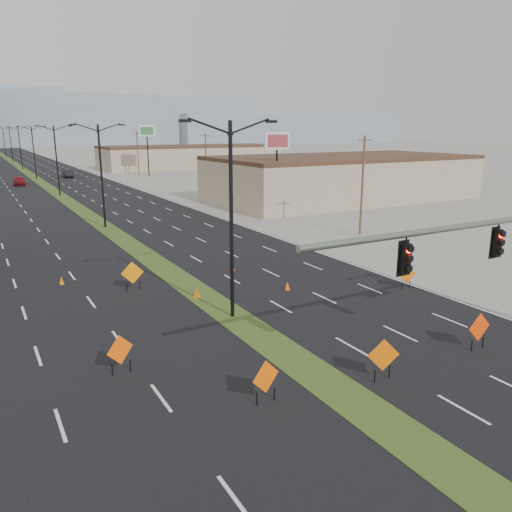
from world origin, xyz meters
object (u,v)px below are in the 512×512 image
construction_sign_2 (132,274)px  construction_sign_3 (383,356)px  construction_sign_0 (120,351)px  streetlight_3 (34,151)px  streetlight_6 (4,141)px  car_mid (68,174)px  streetlight_4 (20,146)px  pole_sign_east_far (147,134)px  cone_3 (61,280)px  streetlight_0 (231,215)px  streetlight_5 (11,144)px  construction_sign_4 (479,329)px  streetlight_1 (101,173)px  construction_sign_1 (266,378)px  cone_2 (232,267)px  cone_1 (287,286)px  cone_0 (197,292)px  construction_sign_5 (407,275)px  car_left (19,181)px  streetlight_2 (56,158)px

construction_sign_2 → construction_sign_3: 16.74m
construction_sign_0 → streetlight_3: bearing=63.3°
streetlight_6 → car_mid: size_ratio=2.10×
streetlight_6 → construction_sign_2: size_ratio=5.48×
streetlight_4 → pole_sign_east_far: size_ratio=0.98×
cone_3 → pole_sign_east_far: bearing=68.0°
streetlight_4 → cone_3: streetlight_4 is taller
streetlight_0 → streetlight_5: (0.00, 140.00, 0.00)m
streetlight_3 → streetlight_5: size_ratio=1.00×
construction_sign_2 → construction_sign_4: construction_sign_2 is taller
streetlight_1 → construction_sign_1: streetlight_1 is taller
streetlight_1 → streetlight_6: size_ratio=1.00×
streetlight_4 → construction_sign_3: 121.10m
pole_sign_east_far → cone_2: bearing=-103.3°
construction_sign_1 → cone_2: 17.32m
construction_sign_2 → cone_3: 5.09m
construction_sign_1 → pole_sign_east_far: size_ratio=0.16×
construction_sign_4 → cone_3: size_ratio=3.25×
streetlight_5 → car_mid: 55.57m
streetlight_5 → cone_1: bearing=-87.9°
streetlight_4 → construction_sign_2: 105.26m
construction_sign_1 → car_mid: bearing=71.3°
streetlight_1 → pole_sign_east_far: (21.19, 51.91, 3.01)m
cone_0 → construction_sign_5: bearing=-21.8°
construction_sign_2 → construction_sign_5: size_ratio=1.22×
streetlight_3 → construction_sign_4: streetlight_3 is taller
car_mid → cone_1: bearing=-88.2°
cone_3 → construction_sign_4: bearing=-53.0°
streetlight_6 → car_mid: bearing=-85.9°
car_left → cone_0: size_ratio=6.84×
construction_sign_4 → cone_0: 15.12m
streetlight_2 → construction_sign_4: size_ratio=5.78×
streetlight_4 → cone_3: (-6.89, -101.62, -5.15)m
cone_1 → cone_2: (-1.02, 5.43, 0.02)m
streetlight_1 → construction_sign_2: (-3.29, -21.12, -4.34)m
cone_1 → construction_sign_3: bearing=-104.6°
streetlight_0 → streetlight_2: size_ratio=1.00×
construction_sign_1 → cone_2: bearing=53.7°
construction_sign_4 → cone_2: size_ratio=2.89×
construction_sign_0 → construction_sign_4: bearing=-43.6°
car_left → cone_2: 66.92m
streetlight_1 → cone_1: size_ratio=18.07×
streetlight_3 → construction_sign_1: bearing=-91.7°
streetlight_1 → streetlight_4: same height
streetlight_0 → streetlight_6: size_ratio=1.00×
cone_0 → construction_sign_2: bearing=132.1°
streetlight_1 → streetlight_5: bearing=90.0°
streetlight_0 → cone_0: bearing=96.7°
construction_sign_2 → cone_2: bearing=13.0°
streetlight_4 → car_left: (-3.91, -37.77, -4.63)m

